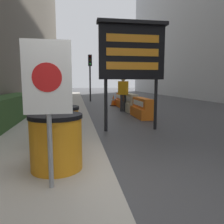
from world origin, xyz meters
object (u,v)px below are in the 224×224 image
Objects in this scene: barrel_drum_foreground at (56,142)px; pedestrian_worker at (123,91)px; jersey_barrier_orange_near at (142,109)px; barrel_drum_middle at (59,127)px; warning_sign at (48,89)px; traffic_light_near_curb at (90,68)px; traffic_cone_mid at (136,102)px; traffic_cone_near at (113,100)px; message_board at (132,52)px; jersey_barrier_orange_far at (122,101)px; jersey_barrier_cream at (130,103)px.

pedestrian_worker is at bearing 70.50° from barrel_drum_foreground.
barrel_drum_foreground is 6.37m from jersey_barrier_orange_near.
barrel_drum_middle is 5.47m from jersey_barrier_orange_near.
warning_sign is (-0.02, -0.62, 0.81)m from barrel_drum_foreground.
traffic_light_near_curb is at bearing 83.43° from barrel_drum_middle.
traffic_cone_near is at bearing 136.82° from traffic_cone_mid.
warning_sign reaches higher than pedestrian_worker.
traffic_cone_near is at bearing 84.51° from message_board.
warning_sign is (0.01, -1.70, 0.81)m from barrel_drum_middle.
jersey_barrier_orange_far is 0.54× the size of traffic_light_near_curb.
jersey_barrier_orange_far reaches higher than jersey_barrier_orange_near.
warning_sign is at bearing -110.53° from jersey_barrier_cream.
barrel_drum_foreground reaches higher than jersey_barrier_orange_near.
barrel_drum_foreground is at bearing 103.78° from pedestrian_worker.
barrel_drum_middle is 0.47× the size of jersey_barrier_orange_near.
message_board is 10.74m from traffic_light_near_curb.
message_board reaches higher than jersey_barrier_orange_far.
traffic_cone_near is at bearing 76.29° from warning_sign.
warning_sign is at bearing -117.79° from message_board.
traffic_light_near_curb is at bearing 117.78° from traffic_cone_mid.
jersey_barrier_orange_near is (3.10, 6.20, -1.03)m from warning_sign.
barrel_drum_middle is 9.21m from jersey_barrier_orange_far.
pedestrian_worker is at bearing 67.33° from barrel_drum_middle.
traffic_cone_near is (2.69, 11.04, -1.05)m from warning_sign.
pedestrian_worker is (-0.39, 2.04, 0.69)m from jersey_barrier_orange_near.
barrel_drum_middle is 1.89m from warning_sign.
traffic_light_near_curb is 6.59m from pedestrian_worker.
jersey_barrier_orange_far is (3.10, 10.37, -1.02)m from warning_sign.
barrel_drum_foreground is 1.20× the size of traffic_cone_near.
message_board reaches higher than barrel_drum_foreground.
pedestrian_worker is at bearing -89.52° from traffic_cone_near.
warning_sign is 1.01× the size of pedestrian_worker.
jersey_barrier_orange_far is 2.85× the size of traffic_cone_mid.
traffic_cone_mid is at bearing 78.33° from jersey_barrier_orange_near.
warning_sign reaches higher than jersey_barrier_orange_near.
traffic_cone_near is (-0.41, 2.75, -0.05)m from jersey_barrier_cream.
jersey_barrier_orange_far is (3.12, 8.66, -0.21)m from barrel_drum_middle.
traffic_cone_near is 0.39× the size of pedestrian_worker.
traffic_cone_near is at bearing 75.60° from barrel_drum_foreground.
jersey_barrier_orange_far is at bearing 72.43° from barrel_drum_foreground.
message_board reaches higher than warning_sign.
warning_sign is 14.63m from traffic_light_near_curb.
jersey_barrier_orange_far is 2.76× the size of traffic_cone_near.
warning_sign is at bearing -106.67° from jersey_barrier_orange_far.
message_board is 1.82× the size of pedestrian_worker.
jersey_barrier_orange_near is 2.63× the size of traffic_cone_mid.
barrel_drum_foreground is at bearing -104.40° from traffic_cone_near.
traffic_light_near_curb reaches higher than jersey_barrier_cream.
barrel_drum_middle is 0.23× the size of traffic_light_near_curb.
traffic_light_near_curb is (-1.23, 3.47, 2.27)m from traffic_cone_near.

